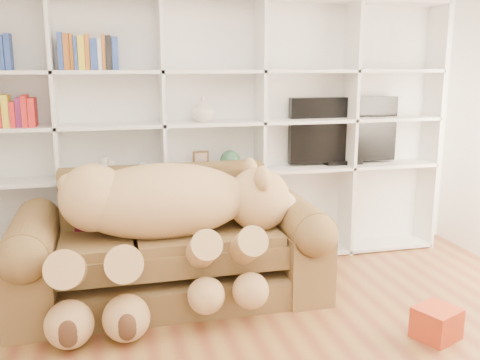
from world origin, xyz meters
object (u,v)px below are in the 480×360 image
object	(u,v)px
sofa	(171,251)
tv	(343,131)
teddy_bear	(166,218)
gift_box	(436,323)

from	to	relation	value
sofa	tv	xyz separation A→B (m)	(1.76, 0.71, 0.81)
tv	sofa	bearing A→B (deg)	-158.05
teddy_bear	tv	bearing A→B (deg)	19.05
teddy_bear	tv	xyz separation A→B (m)	(1.81, 0.91, 0.47)
sofa	tv	distance (m)	2.07
tv	gift_box	bearing A→B (deg)	-93.44
teddy_bear	sofa	bearing A→B (deg)	68.73
teddy_bear	gift_box	distance (m)	2.02
teddy_bear	tv	distance (m)	2.08
teddy_bear	tv	world-z (taller)	tv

